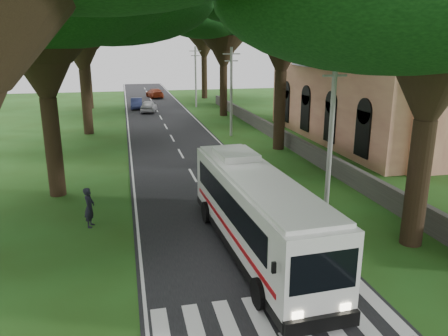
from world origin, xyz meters
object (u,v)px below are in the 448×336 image
object	(u,v)px
pole_near	(331,132)
pole_mid	(231,91)
distant_car_b	(137,103)
pedestrian	(89,207)
coach_bus	(255,211)
pole_far	(196,76)
church	(382,84)
distant_car_a	(149,106)
distant_car_c	(155,93)

from	to	relation	value
pole_near	pole_mid	distance (m)	20.00
distant_car_b	pedestrian	world-z (taller)	pedestrian
pole_mid	distant_car_b	bearing A→B (deg)	111.56
pole_near	distant_car_b	distance (m)	41.09
coach_bus	pole_far	bearing A→B (deg)	81.13
pole_near	coach_bus	bearing A→B (deg)	-145.32
church	coach_bus	xyz separation A→B (m)	(-17.07, -18.80, -3.12)
distant_car_a	distant_car_b	bearing A→B (deg)	-57.38
distant_car_a	distant_car_c	bearing A→B (deg)	-86.23
pole_near	coach_bus	distance (m)	6.20
distant_car_b	pole_far	bearing A→B (deg)	0.90
pole_near	pole_far	world-z (taller)	same
pole_mid	coach_bus	xyz separation A→B (m)	(-4.70, -23.25, -2.39)
church	distant_car_c	distance (m)	40.60
coach_bus	distant_car_c	world-z (taller)	coach_bus
pole_near	distant_car_a	world-z (taller)	pole_near
coach_bus	pedestrian	size ratio (longest dim) A/B	6.00
coach_bus	distant_car_a	bearing A→B (deg)	90.02
distant_car_b	distant_car_c	distance (m)	12.43
pole_far	distant_car_b	xyz separation A→B (m)	(-7.97, 0.16, -3.46)
pole_near	church	bearing A→B (deg)	51.50
pole_far	distant_car_c	distance (m)	13.47
pole_far	distant_car_c	bearing A→B (deg)	111.14
pole_near	distant_car_c	distance (m)	52.48
pole_near	pole_far	bearing A→B (deg)	90.00
pole_mid	distant_car_c	bearing A→B (deg)	98.32
pole_far	pedestrian	xyz separation A→B (m)	(-11.42, -39.08, -3.23)
coach_bus	distant_car_b	world-z (taller)	coach_bus
church	distant_car_a	bearing A→B (deg)	131.83
pole_mid	distant_car_a	world-z (taller)	pole_mid
pole_far	coach_bus	size ratio (longest dim) A/B	0.70
church	coach_bus	bearing A→B (deg)	-132.23
coach_bus	pedestrian	xyz separation A→B (m)	(-6.71, 4.17, -0.84)
distant_car_c	pedestrian	distance (m)	51.68
pole_near	pedestrian	bearing A→B (deg)	175.40
distant_car_a	pedestrian	size ratio (longest dim) A/B	2.30
distant_car_a	pole_near	bearing A→B (deg)	110.83
distant_car_c	pedestrian	xyz separation A→B (m)	(-6.72, -51.24, 0.18)
church	pedestrian	bearing A→B (deg)	-148.40
distant_car_b	distant_car_c	xyz separation A→B (m)	(3.27, 12.00, 0.04)
coach_bus	pedestrian	world-z (taller)	coach_bus
pole_mid	pedestrian	world-z (taller)	pole_mid
distant_car_c	coach_bus	bearing A→B (deg)	81.43
pole_mid	coach_bus	distance (m)	23.84
pole_near	pole_mid	world-z (taller)	same
church	pole_far	bearing A→B (deg)	116.82
pole_near	distant_car_c	xyz separation A→B (m)	(-4.70, 52.16, -3.42)
pole_mid	coach_bus	bearing A→B (deg)	-101.43
pole_near	distant_car_b	size ratio (longest dim) A/B	1.91
coach_bus	distant_car_b	bearing A→B (deg)	91.64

